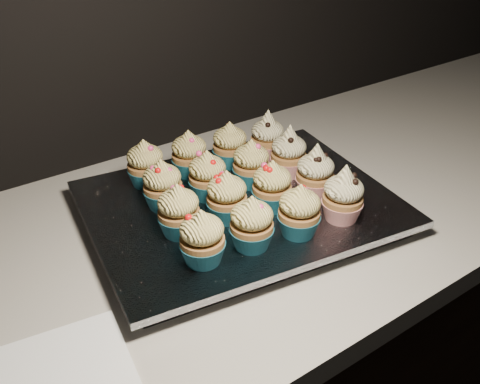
{
  "coord_description": "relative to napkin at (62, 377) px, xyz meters",
  "views": [
    {
      "loc": [
        -0.36,
        1.08,
        1.4
      ],
      "look_at": [
        0.06,
        1.69,
        0.95
      ],
      "focal_mm": 40.0,
      "sensor_mm": 36.0,
      "label": 1
    }
  ],
  "objects": [
    {
      "name": "worktop",
      "position": [
        0.29,
        0.17,
        -0.02
      ],
      "size": [
        2.44,
        0.64,
        0.04
      ],
      "primitive_type": "cube",
      "color": "beige",
      "rests_on": "cabinet"
    },
    {
      "name": "napkin",
      "position": [
        0.0,
        0.0,
        0.0
      ],
      "size": [
        0.18,
        0.18,
        0.0
      ],
      "primitive_type": "cube",
      "rotation": [
        0.0,
        0.0,
        -0.14
      ],
      "color": "white",
      "rests_on": "worktop"
    },
    {
      "name": "baking_tray",
      "position": [
        0.35,
        0.15,
        0.01
      ],
      "size": [
        0.49,
        0.4,
        0.02
      ],
      "primitive_type": "cube",
      "rotation": [
        0.0,
        0.0,
        -0.15
      ],
      "color": "black",
      "rests_on": "worktop"
    },
    {
      "name": "foil_lining",
      "position": [
        0.35,
        0.15,
        0.03
      ],
      "size": [
        0.53,
        0.44,
        0.01
      ],
      "primitive_type": "cube",
      "rotation": [
        0.0,
        0.0,
        -0.15
      ],
      "color": "silver",
      "rests_on": "baking_tray"
    },
    {
      "name": "cupcake_0",
      "position": [
        0.22,
        0.05,
        0.07
      ],
      "size": [
        0.06,
        0.06,
        0.08
      ],
      "color": "#196377",
      "rests_on": "foil_lining"
    },
    {
      "name": "cupcake_1",
      "position": [
        0.3,
        0.04,
        0.07
      ],
      "size": [
        0.06,
        0.06,
        0.08
      ],
      "color": "#196377",
      "rests_on": "foil_lining"
    },
    {
      "name": "cupcake_2",
      "position": [
        0.37,
        0.03,
        0.07
      ],
      "size": [
        0.06,
        0.06,
        0.08
      ],
      "color": "#196377",
      "rests_on": "foil_lining"
    },
    {
      "name": "cupcake_3",
      "position": [
        0.45,
        0.02,
        0.07
      ],
      "size": [
        0.06,
        0.06,
        0.1
      ],
      "color": "#A91917",
      "rests_on": "foil_lining"
    },
    {
      "name": "cupcake_4",
      "position": [
        0.23,
        0.13,
        0.07
      ],
      "size": [
        0.06,
        0.06,
        0.08
      ],
      "color": "#196377",
      "rests_on": "foil_lining"
    },
    {
      "name": "cupcake_5",
      "position": [
        0.31,
        0.12,
        0.07
      ],
      "size": [
        0.06,
        0.06,
        0.08
      ],
      "color": "#196377",
      "rests_on": "foil_lining"
    },
    {
      "name": "cupcake_6",
      "position": [
        0.38,
        0.11,
        0.07
      ],
      "size": [
        0.06,
        0.06,
        0.08
      ],
      "color": "#196377",
      "rests_on": "foil_lining"
    },
    {
      "name": "cupcake_7",
      "position": [
        0.46,
        0.1,
        0.07
      ],
      "size": [
        0.06,
        0.06,
        0.1
      ],
      "color": "#A91917",
      "rests_on": "foil_lining"
    },
    {
      "name": "cupcake_8",
      "position": [
        0.25,
        0.21,
        0.07
      ],
      "size": [
        0.06,
        0.06,
        0.08
      ],
      "color": "#196377",
      "rests_on": "foil_lining"
    },
    {
      "name": "cupcake_9",
      "position": [
        0.32,
        0.19,
        0.07
      ],
      "size": [
        0.06,
        0.06,
        0.08
      ],
      "color": "#196377",
      "rests_on": "foil_lining"
    },
    {
      "name": "cupcake_10",
      "position": [
        0.4,
        0.18,
        0.07
      ],
      "size": [
        0.06,
        0.06,
        0.08
      ],
      "color": "#196377",
      "rests_on": "foil_lining"
    },
    {
      "name": "cupcake_11",
      "position": [
        0.47,
        0.18,
        0.07
      ],
      "size": [
        0.06,
        0.06,
        0.1
      ],
      "color": "#A91917",
      "rests_on": "foil_lining"
    },
    {
      "name": "cupcake_12",
      "position": [
        0.25,
        0.29,
        0.07
      ],
      "size": [
        0.06,
        0.06,
        0.08
      ],
      "color": "#196377",
      "rests_on": "foil_lining"
    },
    {
      "name": "cupcake_13",
      "position": [
        0.33,
        0.27,
        0.07
      ],
      "size": [
        0.06,
        0.06,
        0.08
      ],
      "color": "#196377",
      "rests_on": "foil_lining"
    },
    {
      "name": "cupcake_14",
      "position": [
        0.41,
        0.26,
        0.07
      ],
      "size": [
        0.06,
        0.06,
        0.08
      ],
      "color": "#196377",
      "rests_on": "foil_lining"
    },
    {
      "name": "cupcake_15",
      "position": [
        0.48,
        0.25,
        0.07
      ],
      "size": [
        0.06,
        0.06,
        0.1
      ],
      "color": "#A91917",
      "rests_on": "foil_lining"
    }
  ]
}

